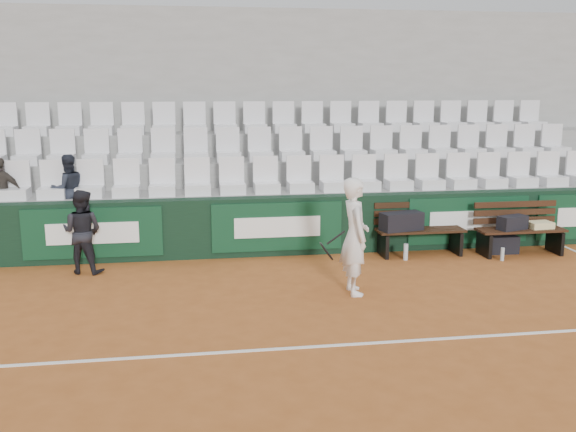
# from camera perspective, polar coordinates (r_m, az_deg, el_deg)

# --- Properties ---
(ground) EXTENTS (80.00, 80.00, 0.00)m
(ground) POSITION_cam_1_polar(r_m,az_deg,el_deg) (7.37, 4.74, -11.39)
(ground) COLOR #AB5A26
(ground) RESTS_ON ground
(court_baseline) EXTENTS (18.00, 0.06, 0.01)m
(court_baseline) POSITION_cam_1_polar(r_m,az_deg,el_deg) (7.37, 4.74, -11.36)
(court_baseline) COLOR white
(court_baseline) RESTS_ON ground
(back_barrier) EXTENTS (18.00, 0.34, 1.00)m
(back_barrier) POSITION_cam_1_polar(r_m,az_deg,el_deg) (10.97, 0.31, -0.83)
(back_barrier) COLOR black
(back_barrier) RESTS_ON ground
(grandstand_tier_front) EXTENTS (18.00, 0.95, 1.00)m
(grandstand_tier_front) POSITION_cam_1_polar(r_m,az_deg,el_deg) (11.57, -0.51, -0.17)
(grandstand_tier_front) COLOR #999997
(grandstand_tier_front) RESTS_ON ground
(grandstand_tier_mid) EXTENTS (18.00, 0.95, 1.45)m
(grandstand_tier_mid) POSITION_cam_1_polar(r_m,az_deg,el_deg) (12.45, -1.14, 1.74)
(grandstand_tier_mid) COLOR gray
(grandstand_tier_mid) RESTS_ON ground
(grandstand_tier_back) EXTENTS (18.00, 0.95, 1.90)m
(grandstand_tier_back) POSITION_cam_1_polar(r_m,az_deg,el_deg) (13.35, -1.68, 3.39)
(grandstand_tier_back) COLOR gray
(grandstand_tier_back) RESTS_ON ground
(grandstand_rear_wall) EXTENTS (18.00, 0.30, 4.40)m
(grandstand_rear_wall) POSITION_cam_1_polar(r_m,az_deg,el_deg) (13.84, -2.04, 8.89)
(grandstand_rear_wall) COLOR #989895
(grandstand_rear_wall) RESTS_ON ground
(seat_row_front) EXTENTS (11.90, 0.44, 0.63)m
(seat_row_front) POSITION_cam_1_polar(r_m,az_deg,el_deg) (11.26, -0.39, 3.71)
(seat_row_front) COLOR white
(seat_row_front) RESTS_ON grandstand_tier_front
(seat_row_mid) EXTENTS (11.90, 0.44, 0.63)m
(seat_row_mid) POSITION_cam_1_polar(r_m,az_deg,el_deg) (12.14, -1.05, 6.43)
(seat_row_mid) COLOR silver
(seat_row_mid) RESTS_ON grandstand_tier_mid
(seat_row_back) EXTENTS (11.90, 0.44, 0.63)m
(seat_row_back) POSITION_cam_1_polar(r_m,az_deg,el_deg) (13.05, -1.62, 8.78)
(seat_row_back) COLOR silver
(seat_row_back) RESTS_ON grandstand_tier_back
(bench_left) EXTENTS (1.50, 0.56, 0.45)m
(bench_left) POSITION_cam_1_polar(r_m,az_deg,el_deg) (11.20, 11.63, -2.26)
(bench_left) COLOR black
(bench_left) RESTS_ON ground
(bench_right) EXTENTS (1.50, 0.56, 0.45)m
(bench_right) POSITION_cam_1_polar(r_m,az_deg,el_deg) (11.70, 19.91, -2.14)
(bench_right) COLOR #351D10
(bench_right) RESTS_ON ground
(sports_bag_left) EXTENTS (0.76, 0.46, 0.30)m
(sports_bag_left) POSITION_cam_1_polar(r_m,az_deg,el_deg) (10.97, 10.06, -0.47)
(sports_bag_left) COLOR black
(sports_bag_left) RESTS_ON bench_left
(sports_bag_right) EXTENTS (0.56, 0.38, 0.24)m
(sports_bag_right) POSITION_cam_1_polar(r_m,az_deg,el_deg) (11.51, 19.32, -0.56)
(sports_bag_right) COLOR black
(sports_bag_right) RESTS_ON bench_right
(towel) EXTENTS (0.42, 0.32, 0.11)m
(towel) POSITION_cam_1_polar(r_m,az_deg,el_deg) (11.80, 21.48, -0.74)
(towel) COLOR beige
(towel) RESTS_ON bench_right
(sports_bag_ground) EXTENTS (0.51, 0.32, 0.30)m
(sports_bag_ground) POSITION_cam_1_polar(r_m,az_deg,el_deg) (11.72, 18.50, -2.38)
(sports_bag_ground) COLOR black
(sports_bag_ground) RESTS_ON ground
(water_bottle_near) EXTENTS (0.08, 0.08, 0.28)m
(water_bottle_near) POSITION_cam_1_polar(r_m,az_deg,el_deg) (10.84, 10.42, -3.15)
(water_bottle_near) COLOR silver
(water_bottle_near) RESTS_ON ground
(water_bottle_far) EXTENTS (0.06, 0.06, 0.22)m
(water_bottle_far) POSITION_cam_1_polar(r_m,az_deg,el_deg) (11.20, 18.52, -3.24)
(water_bottle_far) COLOR #AFC0C6
(water_bottle_far) RESTS_ON ground
(tennis_player) EXTENTS (0.70, 0.60, 1.64)m
(tennis_player) POSITION_cam_1_polar(r_m,az_deg,el_deg) (8.89, 5.95, -1.80)
(tennis_player) COLOR white
(tennis_player) RESTS_ON ground
(ball_kid) EXTENTS (0.75, 0.66, 1.30)m
(ball_kid) POSITION_cam_1_polar(r_m,az_deg,el_deg) (10.34, -17.82, -1.33)
(ball_kid) COLOR black
(ball_kid) RESTS_ON ground
(spectator_c) EXTENTS (0.70, 0.64, 1.17)m
(spectator_c) POSITION_cam_1_polar(r_m,az_deg,el_deg) (11.35, -19.10, 4.51)
(spectator_c) COLOR #1E222D
(spectator_c) RESTS_ON grandstand_tier_front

